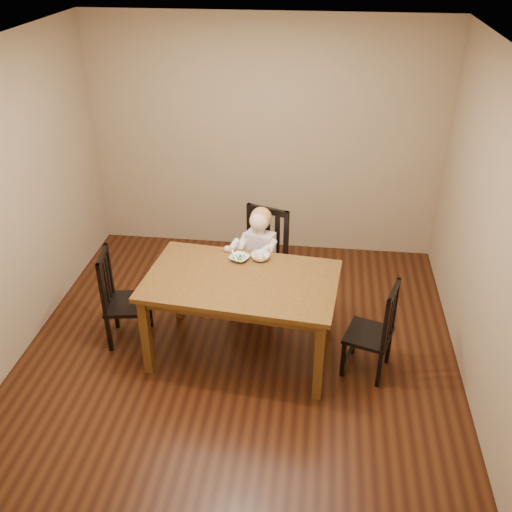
# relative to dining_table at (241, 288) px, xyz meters

# --- Properties ---
(room) EXTENTS (4.01, 4.01, 2.71)m
(room) POSITION_rel_dining_table_xyz_m (-0.03, 0.09, 0.62)
(room) COLOR #401E0D
(room) RESTS_ON ground
(dining_table) EXTENTS (1.73, 1.14, 0.82)m
(dining_table) POSITION_rel_dining_table_xyz_m (0.00, 0.00, 0.00)
(dining_table) COLOR #4A2E11
(dining_table) RESTS_ON room
(chair_child) EXTENTS (0.58, 0.57, 1.08)m
(chair_child) POSITION_rel_dining_table_xyz_m (0.09, 0.77, -0.21)
(chair_child) COLOR black
(chair_child) RESTS_ON room
(chair_left) EXTENTS (0.45, 0.46, 0.94)m
(chair_left) POSITION_rel_dining_table_xyz_m (-1.14, 0.09, -0.28)
(chair_left) COLOR black
(chair_left) RESTS_ON room
(chair_right) EXTENTS (0.47, 0.49, 0.91)m
(chair_right) POSITION_rel_dining_table_xyz_m (1.17, -0.09, -0.29)
(chair_right) COLOR black
(chair_right) RESTS_ON room
(toddler) EXTENTS (0.49, 0.54, 0.62)m
(toddler) POSITION_rel_dining_table_xyz_m (0.07, 0.71, -0.05)
(toddler) COLOR silver
(toddler) RESTS_ON chair_child
(bowl_peas) EXTENTS (0.22, 0.22, 0.04)m
(bowl_peas) POSITION_rel_dining_table_xyz_m (-0.06, 0.31, 0.12)
(bowl_peas) COLOR white
(bowl_peas) RESTS_ON dining_table
(bowl_veg) EXTENTS (0.18, 0.18, 0.05)m
(bowl_veg) POSITION_rel_dining_table_xyz_m (0.13, 0.34, 0.12)
(bowl_veg) COLOR white
(bowl_veg) RESTS_ON dining_table
(fork) EXTENTS (0.08, 0.12, 0.05)m
(fork) POSITION_rel_dining_table_xyz_m (-0.10, 0.29, 0.14)
(fork) COLOR silver
(fork) RESTS_ON bowl_peas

